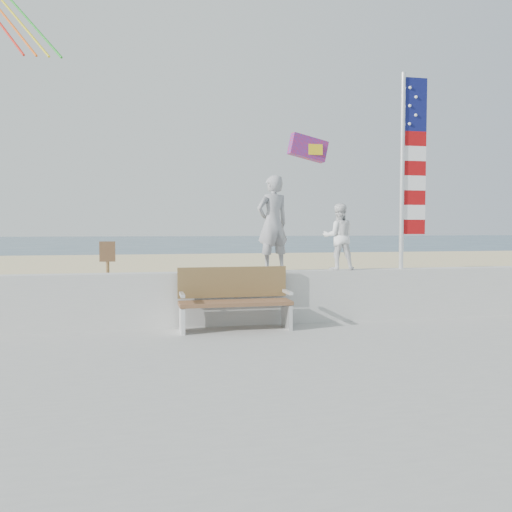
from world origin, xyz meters
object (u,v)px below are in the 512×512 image
Objects in this scene: child at (339,237)px; bench at (234,298)px; adult at (273,223)px; flag at (409,163)px.

child reaches higher than bench.
adult is 1.41× the size of child.
child is at bearing 161.60° from adult.
adult reaches higher than bench.
bench is 4.02m from flag.
flag reaches higher than adult.
bench is (-1.94, -0.45, -0.97)m from child.
flag is at bearing 161.59° from adult.
adult is at bearing 31.32° from bench.
bench is at bearing 12.91° from adult.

